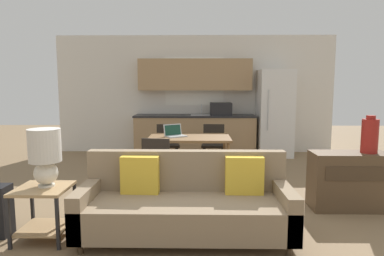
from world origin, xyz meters
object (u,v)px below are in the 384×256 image
object	(u,v)px
credenza	(349,181)
couch	(186,204)
table_lamp	(45,153)
dining_table	(189,141)
dining_chair_far_left	(168,143)
refrigerator	(274,113)
vase	(370,135)
side_table	(44,204)
laptop	(175,133)
dining_chair_far_right	(213,143)
dining_chair_near_left	(158,161)

from	to	relation	value
credenza	couch	bearing A→B (deg)	-157.99
couch	table_lamp	xyz separation A→B (m)	(-1.41, -0.07, 0.55)
dining_table	dining_chair_far_left	size ratio (longest dim) A/B	1.63
refrigerator	dining_table	bearing A→B (deg)	-132.49
table_lamp	vase	xyz separation A→B (m)	(3.66, 0.88, 0.06)
side_table	dining_chair_far_left	bearing A→B (deg)	72.22
laptop	refrigerator	bearing A→B (deg)	12.47
table_lamp	dining_chair_far_right	world-z (taller)	table_lamp
refrigerator	dining_table	distance (m)	2.73
dining_chair_near_left	dining_chair_far_left	bearing A→B (deg)	-82.17
couch	vase	distance (m)	2.47
table_lamp	laptop	size ratio (longest dim) A/B	1.45
couch	laptop	size ratio (longest dim) A/B	5.26
side_table	credenza	xyz separation A→B (m)	(3.47, 0.93, -0.00)
couch	credenza	world-z (taller)	couch
laptop	credenza	bearing A→B (deg)	-61.94
side_table	table_lamp	size ratio (longest dim) A/B	0.93
credenza	dining_chair_far_left	bearing A→B (deg)	139.19
table_lamp	dining_chair_far_left	distance (m)	3.21
table_lamp	vase	distance (m)	3.77
credenza	vase	size ratio (longest dim) A/B	2.02
couch	side_table	world-z (taller)	couch
dining_table	vase	xyz separation A→B (m)	(2.27, -1.36, 0.29)
couch	dining_chair_far_right	distance (m)	3.00
table_lamp	dining_chair_near_left	size ratio (longest dim) A/B	0.71
dining_table	laptop	distance (m)	0.27
table_lamp	dining_chair_far_left	world-z (taller)	table_lamp
credenza	vase	distance (m)	0.62
credenza	laptop	distance (m)	2.70
dining_table	credenza	world-z (taller)	credenza
dining_chair_far_left	laptop	xyz separation A→B (m)	(0.19, -0.78, 0.29)
dining_chair_far_right	laptop	bearing A→B (deg)	-126.30
credenza	dining_chair_far_left	xyz separation A→B (m)	(-2.48, 2.14, 0.12)
dining_chair_near_left	laptop	distance (m)	0.84
dining_table	dining_chair_far_left	xyz separation A→B (m)	(-0.44, 0.79, -0.17)
credenza	dining_chair_far_left	size ratio (longest dim) A/B	1.15
table_lamp	dining_chair_far_right	size ratio (longest dim) A/B	0.71
credenza	dining_chair_near_left	distance (m)	2.56
refrigerator	table_lamp	size ratio (longest dim) A/B	3.24
dining_chair_far_left	side_table	bearing A→B (deg)	-115.64
refrigerator	couch	xyz separation A→B (m)	(-1.82, -4.18, -0.61)
vase	dining_chair_far_right	xyz separation A→B (m)	(-1.83, 2.16, -0.46)
table_lamp	side_table	bearing A→B (deg)	-130.14
side_table	dining_chair_near_left	size ratio (longest dim) A/B	0.66
dining_chair_far_right	table_lamp	bearing A→B (deg)	-116.03
vase	dining_chair_near_left	world-z (taller)	vase
dining_chair_far_right	laptop	world-z (taller)	laptop
vase	dining_chair_far_left	size ratio (longest dim) A/B	0.57
dining_table	dining_chair_near_left	world-z (taller)	dining_chair_near_left
table_lamp	dining_chair_far_left	size ratio (longest dim) A/B	0.71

